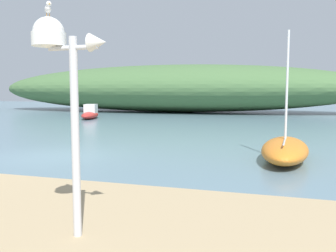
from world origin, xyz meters
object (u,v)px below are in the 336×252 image
object	(u,v)px
seagull_on_radar	(48,8)
motorboat_far_left	(90,113)
mast_structure	(59,57)
sailboat_by_sandbar	(285,150)

from	to	relation	value
seagull_on_radar	motorboat_far_left	bearing A→B (deg)	117.93
mast_structure	seagull_on_radar	xyz separation A→B (m)	(-0.15, -0.01, 0.70)
seagull_on_radar	sailboat_by_sandbar	xyz separation A→B (m)	(3.53, 8.06, -3.16)
sailboat_by_sandbar	mast_structure	bearing A→B (deg)	-112.80
mast_structure	sailboat_by_sandbar	distance (m)	9.07
seagull_on_radar	sailboat_by_sandbar	distance (m)	9.35
mast_structure	sailboat_by_sandbar	world-z (taller)	sailboat_by_sandbar
mast_structure	motorboat_far_left	world-z (taller)	mast_structure
motorboat_far_left	sailboat_by_sandbar	xyz separation A→B (m)	(15.74, -14.98, -0.06)
seagull_on_radar	motorboat_far_left	world-z (taller)	seagull_on_radar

